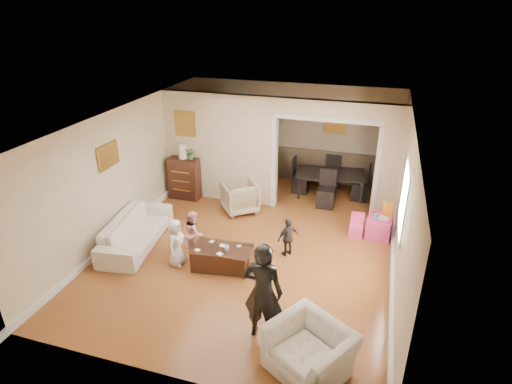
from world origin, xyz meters
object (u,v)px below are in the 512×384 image
(sofa, at_px, (136,231))
(adult_person, at_px, (263,292))
(dresser, at_px, (185,178))
(coffee_table, at_px, (223,258))
(child_kneel_b, at_px, (194,232))
(table_lamp, at_px, (183,151))
(play_table, at_px, (379,227))
(cyan_cup, at_px, (376,216))
(dining_table, at_px, (330,184))
(armchair_back, at_px, (240,197))
(child_kneel_a, at_px, (176,243))
(child_toddler, at_px, (288,237))
(coffee_cup, at_px, (227,248))
(armchair_front, at_px, (310,350))

(sofa, bearing_deg, adult_person, -126.31)
(dresser, bearing_deg, coffee_table, -52.42)
(child_kneel_b, bearing_deg, adult_person, -160.72)
(dresser, distance_m, table_lamp, 0.70)
(play_table, relative_size, cyan_cup, 6.08)
(sofa, height_order, dining_table, sofa)
(armchair_back, height_order, cyan_cup, armchair_back)
(child_kneel_b, bearing_deg, cyan_cup, -92.09)
(cyan_cup, relative_size, child_kneel_a, 0.09)
(adult_person, relative_size, child_kneel_a, 1.71)
(play_table, distance_m, child_kneel_b, 3.79)
(armchair_back, height_order, dresser, dresser)
(dresser, bearing_deg, child_toddler, -30.87)
(armchair_back, xyz_separation_m, child_kneel_a, (-0.41, -2.39, 0.11))
(table_lamp, distance_m, play_table, 4.81)
(coffee_table, relative_size, child_toddler, 1.39)
(dresser, bearing_deg, dining_table, 18.62)
(sofa, xyz_separation_m, coffee_cup, (2.06, -0.31, 0.15))
(coffee_table, distance_m, child_kneel_a, 0.90)
(sofa, bearing_deg, coffee_table, -105.33)
(armchair_back, distance_m, coffee_cup, 2.35)
(child_kneel_b, bearing_deg, armchair_front, -157.16)
(table_lamp, xyz_separation_m, play_table, (4.67, -0.60, -0.98))
(child_kneel_a, xyz_separation_m, child_toddler, (1.90, 0.90, -0.07))
(sofa, relative_size, play_table, 4.26)
(dresser, bearing_deg, coffee_cup, -51.58)
(coffee_table, height_order, cyan_cup, cyan_cup)
(child_kneel_a, bearing_deg, armchair_front, -119.39)
(armchair_back, xyz_separation_m, adult_person, (1.62, -3.68, 0.44))
(child_kneel_b, bearing_deg, dining_table, -60.14)
(coffee_table, height_order, coffee_cup, coffee_cup)
(dresser, bearing_deg, sofa, -89.81)
(armchair_front, relative_size, child_kneel_a, 1.11)
(dining_table, bearing_deg, child_toddler, -104.83)
(coffee_cup, xyz_separation_m, dining_table, (1.34, 3.75, -0.16))
(coffee_table, bearing_deg, armchair_back, 101.12)
(sofa, xyz_separation_m, child_toddler, (3.01, 0.49, 0.09))
(armchair_back, xyz_separation_m, child_kneel_b, (-0.26, -1.94, 0.10))
(armchair_back, height_order, dining_table, armchair_back)
(dresser, distance_m, coffee_table, 3.23)
(sofa, distance_m, dresser, 2.31)
(coffee_table, distance_m, cyan_cup, 3.24)
(coffee_cup, distance_m, child_toddler, 1.24)
(dining_table, bearing_deg, coffee_table, -118.55)
(armchair_back, bearing_deg, sofa, 13.95)
(adult_person, bearing_deg, coffee_table, -50.39)
(dining_table, height_order, child_toddler, child_toddler)
(child_toddler, bearing_deg, table_lamp, -78.78)
(child_kneel_a, bearing_deg, cyan_cup, -57.24)
(coffee_cup, bearing_deg, dresser, 128.42)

